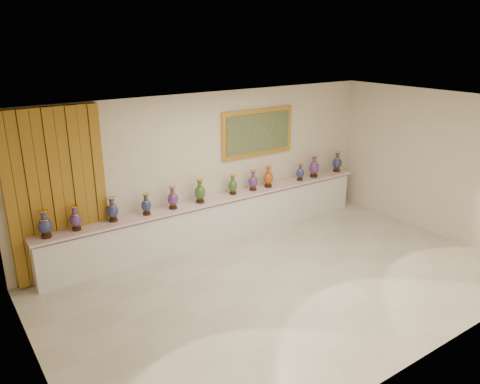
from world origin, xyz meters
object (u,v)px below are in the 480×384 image
(counter, at_px, (217,219))
(vase_1, at_px, (76,219))
(vase_0, at_px, (45,225))
(vase_2, at_px, (112,211))

(counter, relative_size, vase_1, 16.83)
(vase_0, bearing_deg, vase_1, 2.75)
(counter, bearing_deg, vase_2, -179.91)
(vase_1, xyz_separation_m, vase_2, (0.65, 0.03, 0.01))
(counter, distance_m, vase_2, 2.28)
(vase_1, bearing_deg, vase_0, -177.25)
(counter, height_order, vase_2, vase_2)
(vase_1, distance_m, vase_2, 0.65)
(vase_0, xyz_separation_m, vase_2, (1.15, 0.05, -0.01))
(vase_1, height_order, vase_2, vase_2)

